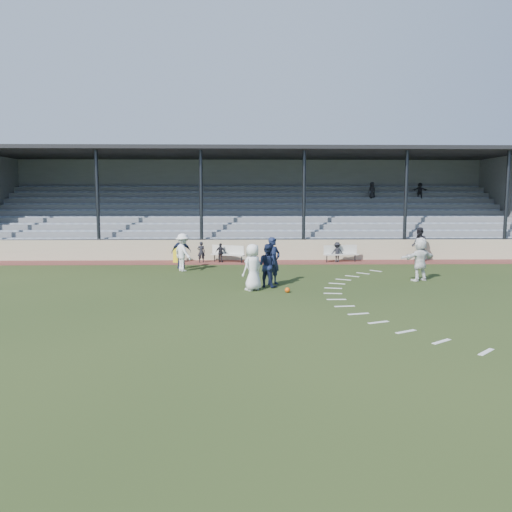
% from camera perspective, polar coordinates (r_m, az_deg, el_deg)
% --- Properties ---
extents(ground, '(90.00, 90.00, 0.00)m').
position_cam_1_polar(ground, '(17.99, 0.17, -5.04)').
color(ground, '#273616').
rests_on(ground, ground).
extents(cinder_track, '(34.00, 2.00, 0.02)m').
position_cam_1_polar(cinder_track, '(28.35, -0.35, -0.72)').
color(cinder_track, brown).
rests_on(cinder_track, ground).
extents(retaining_wall, '(34.00, 0.18, 1.20)m').
position_cam_1_polar(retaining_wall, '(29.32, -0.38, 0.69)').
color(retaining_wall, '#BDB291').
rests_on(retaining_wall, ground).
extents(bench_left, '(1.99, 1.24, 0.95)m').
position_cam_1_polar(bench_left, '(28.35, -3.22, 0.45)').
color(bench_left, silver).
rests_on(bench_left, cinder_track).
extents(bench_right, '(2.04, 0.82, 0.95)m').
position_cam_1_polar(bench_right, '(28.84, 9.65, 0.47)').
color(bench_right, silver).
rests_on(bench_right, cinder_track).
extents(trash_bin, '(0.52, 0.52, 0.83)m').
position_cam_1_polar(trash_bin, '(28.60, -8.96, 0.12)').
color(trash_bin, yellow).
rests_on(trash_bin, cinder_track).
extents(football, '(0.20, 0.20, 0.20)m').
position_cam_1_polar(football, '(19.37, 3.61, -3.90)').
color(football, '#D7500C').
rests_on(football, ground).
extents(player_white_lead, '(1.07, 1.04, 1.85)m').
position_cam_1_polar(player_white_lead, '(19.68, -0.38, -1.30)').
color(player_white_lead, white).
rests_on(player_white_lead, ground).
extents(player_navy_lead, '(0.86, 0.85, 2.01)m').
position_cam_1_polar(player_navy_lead, '(21.04, 1.98, -0.56)').
color(player_navy_lead, '#151E3C').
rests_on(player_navy_lead, ground).
extents(player_navy_mid, '(1.09, 1.03, 1.78)m').
position_cam_1_polar(player_navy_mid, '(20.43, 1.34, -1.09)').
color(player_navy_mid, '#151E3C').
rests_on(player_navy_mid, ground).
extents(player_white_wing, '(1.30, 1.39, 1.89)m').
position_cam_1_polar(player_white_wing, '(25.15, -8.36, 0.41)').
color(player_white_wing, white).
rests_on(player_white_wing, ground).
extents(player_navy_wing, '(1.08, 0.64, 1.73)m').
position_cam_1_polar(player_navy_wing, '(26.06, -8.53, 0.45)').
color(player_navy_wing, '#151E3C').
rests_on(player_navy_wing, ground).
extents(player_white_back, '(1.87, 1.25, 1.93)m').
position_cam_1_polar(player_white_back, '(23.16, 18.23, -0.33)').
color(player_white_back, white).
rests_on(player_white_back, ground).
extents(official, '(0.78, 0.98, 1.97)m').
position_cam_1_polar(official, '(29.96, 18.15, 1.26)').
color(official, black).
rests_on(official, cinder_track).
extents(sub_left_near, '(0.45, 0.31, 1.18)m').
position_cam_1_polar(sub_left_near, '(28.28, -6.28, 0.46)').
color(sub_left_near, black).
rests_on(sub_left_near, cinder_track).
extents(sub_left_far, '(0.69, 0.49, 1.09)m').
position_cam_1_polar(sub_left_far, '(28.25, -4.05, 0.38)').
color(sub_left_far, black).
rests_on(sub_left_far, cinder_track).
extents(sub_right, '(0.79, 0.52, 1.14)m').
position_cam_1_polar(sub_right, '(28.71, 9.25, 0.45)').
color(sub_right, black).
rests_on(sub_right, cinder_track).
extents(grandstand, '(34.60, 9.00, 6.61)m').
position_cam_1_polar(grandstand, '(33.90, -0.49, 4.21)').
color(grandstand, gray).
rests_on(grandstand, ground).
extents(penalty_arc, '(3.89, 14.63, 0.01)m').
position_cam_1_polar(penalty_arc, '(18.55, 13.05, -4.84)').
color(penalty_arc, silver).
rests_on(penalty_arc, ground).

